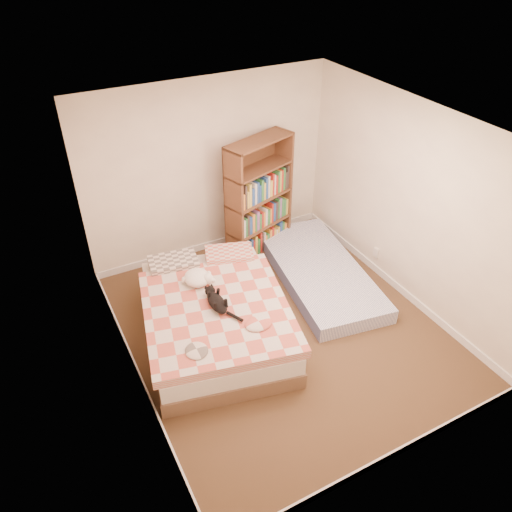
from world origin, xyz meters
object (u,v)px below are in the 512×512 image
black_cat (216,301)px  bookshelf (258,212)px  floor_mattress (319,272)px  bed (214,314)px  white_dog (198,278)px

black_cat → bookshelf: bearing=50.5°
floor_mattress → bookshelf: bearing=119.3°
floor_mattress → black_cat: bearing=-156.7°
bed → black_cat: bearing=-84.7°
bed → white_dog: (-0.04, 0.31, 0.34)m
white_dog → floor_mattress: bearing=-3.0°
floor_mattress → black_cat: size_ratio=3.56×
bed → bookshelf: bearing=58.5°
black_cat → bed: bearing=84.6°
white_dog → bed: bearing=-84.1°
bookshelf → floor_mattress: 1.23m
black_cat → white_dog: bearing=95.0°
black_cat → white_dog: white_dog is taller
floor_mattress → white_dog: bearing=-172.0°
bookshelf → black_cat: bearing=-150.2°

